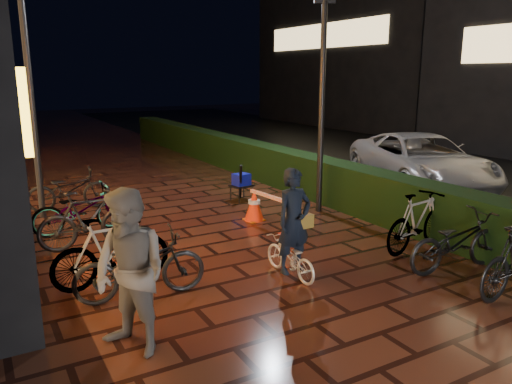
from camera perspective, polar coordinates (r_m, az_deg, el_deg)
ground at (r=7.04m, az=7.80°, el=-11.83°), size 80.00×80.00×0.00m
asphalt_road at (r=16.64m, az=22.14°, el=2.07°), size 11.00×60.00×0.01m
hedge at (r=15.10m, az=-0.66°, el=3.92°), size 0.70×20.00×1.00m
bystander_person at (r=5.53m, az=-14.19°, el=-8.99°), size 1.03×1.11×1.84m
van at (r=14.01m, az=18.30°, el=3.38°), size 3.95×5.59×1.42m
lamp_post_hedge at (r=10.82m, az=7.56°, el=11.10°), size 0.44×0.23×4.68m
lamp_post_sf at (r=11.20m, az=-24.40°, el=10.50°), size 0.46×0.17×4.82m
cyclist at (r=7.42m, az=4.13°, el=-5.25°), size 0.61×1.18×1.67m
traffic_barrier at (r=9.88m, az=1.84°, el=-2.24°), size 0.54×1.62×0.65m
cart_assembly at (r=11.91m, az=-1.69°, el=1.26°), size 0.57×0.59×0.94m
parked_bikes_storefront at (r=9.14m, az=-18.12°, el=-3.19°), size 2.01×6.04×1.03m
parked_bikes_hedge at (r=8.34m, az=22.30°, el=-5.02°), size 1.99×2.64×1.03m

